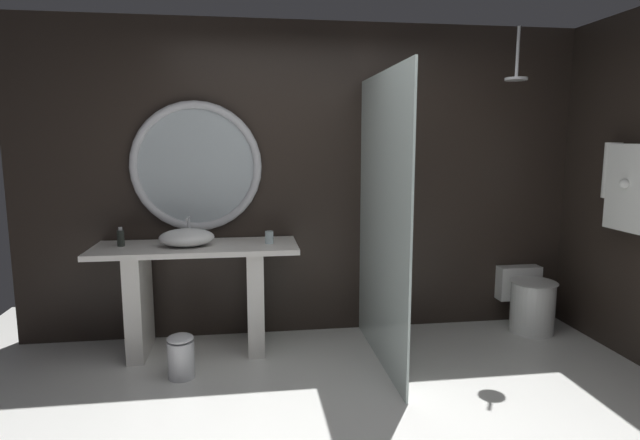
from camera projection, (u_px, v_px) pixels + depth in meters
back_wall_panel at (310, 181)px, 4.38m from camera, size 4.80×0.10×2.60m
vanity_counter at (198, 287)px, 4.02m from camera, size 1.55×0.58×0.84m
vessel_sink at (187, 237)px, 3.93m from camera, size 0.41×0.34×0.21m
tumbler_cup at (269, 237)px, 4.03m from camera, size 0.07×0.07×0.10m
soap_dispenser at (121, 238)px, 3.92m from camera, size 0.05×0.05×0.15m
round_wall_mirror at (196, 167)px, 4.14m from camera, size 1.04×0.07×1.04m
shower_glass_panel at (382, 221)px, 3.75m from camera, size 0.02×1.38×2.12m
rain_shower_head at (517, 72)px, 3.96m from camera, size 0.17×0.17×0.40m
hanging_bathrobe at (634, 184)px, 3.69m from camera, size 0.20×0.60×0.70m
toilet at (529, 301)px, 4.49m from camera, size 0.39×0.54×0.52m
waste_bin at (181, 356)px, 3.59m from camera, size 0.18×0.18×0.31m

